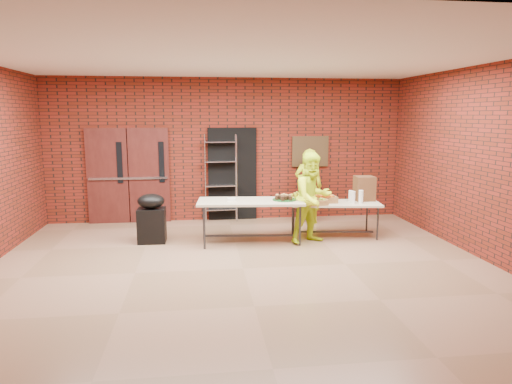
{
  "coord_description": "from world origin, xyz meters",
  "views": [
    {
      "loc": [
        -0.66,
        -6.81,
        2.37
      ],
      "look_at": [
        0.38,
        1.4,
        0.98
      ],
      "focal_mm": 32.0,
      "sensor_mm": 36.0,
      "label": 1
    }
  ],
  "objects_px": {
    "coffee_dispenser": "(364,188)",
    "volunteer_woman": "(308,186)",
    "volunteer_man": "(313,198)",
    "wire_rack": "(221,178)",
    "table_right": "(335,205)",
    "covered_grill": "(152,218)",
    "table_left": "(251,204)"
  },
  "relations": [
    {
      "from": "wire_rack",
      "to": "covered_grill",
      "type": "height_order",
      "value": "wire_rack"
    },
    {
      "from": "table_left",
      "to": "coffee_dispenser",
      "type": "bearing_deg",
      "value": 12.05
    },
    {
      "from": "volunteer_woman",
      "to": "volunteer_man",
      "type": "height_order",
      "value": "volunteer_man"
    },
    {
      "from": "table_left",
      "to": "volunteer_woman",
      "type": "bearing_deg",
      "value": 49.91
    },
    {
      "from": "covered_grill",
      "to": "table_left",
      "type": "bearing_deg",
      "value": -7.15
    },
    {
      "from": "table_left",
      "to": "table_right",
      "type": "height_order",
      "value": "table_left"
    },
    {
      "from": "table_left",
      "to": "covered_grill",
      "type": "height_order",
      "value": "covered_grill"
    },
    {
      "from": "table_left",
      "to": "volunteer_man",
      "type": "relative_size",
      "value": 1.19
    },
    {
      "from": "wire_rack",
      "to": "volunteer_woman",
      "type": "relative_size",
      "value": 1.18
    },
    {
      "from": "wire_rack",
      "to": "table_right",
      "type": "distance_m",
      "value": 2.75
    },
    {
      "from": "covered_grill",
      "to": "volunteer_man",
      "type": "xyz_separation_m",
      "value": [
        2.99,
        -0.4,
        0.39
      ]
    },
    {
      "from": "table_left",
      "to": "coffee_dispenser",
      "type": "relative_size",
      "value": 4.21
    },
    {
      "from": "table_right",
      "to": "wire_rack",
      "type": "bearing_deg",
      "value": 148.7
    },
    {
      "from": "covered_grill",
      "to": "volunteer_woman",
      "type": "bearing_deg",
      "value": 20.45
    },
    {
      "from": "wire_rack",
      "to": "volunteer_man",
      "type": "distance_m",
      "value": 2.56
    },
    {
      "from": "wire_rack",
      "to": "coffee_dispenser",
      "type": "height_order",
      "value": "wire_rack"
    },
    {
      "from": "table_left",
      "to": "volunteer_woman",
      "type": "distance_m",
      "value": 2.04
    },
    {
      "from": "coffee_dispenser",
      "to": "volunteer_woman",
      "type": "bearing_deg",
      "value": 126.12
    },
    {
      "from": "coffee_dispenser",
      "to": "covered_grill",
      "type": "relative_size",
      "value": 0.52
    },
    {
      "from": "wire_rack",
      "to": "coffee_dispenser",
      "type": "bearing_deg",
      "value": -32.83
    },
    {
      "from": "coffee_dispenser",
      "to": "volunteer_man",
      "type": "relative_size",
      "value": 0.28
    },
    {
      "from": "wire_rack",
      "to": "coffee_dispenser",
      "type": "xyz_separation_m",
      "value": [
        2.76,
        -1.57,
        -0.03
      ]
    },
    {
      "from": "coffee_dispenser",
      "to": "covered_grill",
      "type": "distance_m",
      "value": 4.17
    },
    {
      "from": "table_right",
      "to": "covered_grill",
      "type": "relative_size",
      "value": 1.93
    },
    {
      "from": "coffee_dispenser",
      "to": "volunteer_woman",
      "type": "height_order",
      "value": "volunteer_woman"
    },
    {
      "from": "table_right",
      "to": "volunteer_woman",
      "type": "relative_size",
      "value": 1.08
    },
    {
      "from": "table_right",
      "to": "covered_grill",
      "type": "xyz_separation_m",
      "value": [
        -3.52,
        0.12,
        -0.18
      ]
    },
    {
      "from": "volunteer_man",
      "to": "coffee_dispenser",
      "type": "bearing_deg",
      "value": -3.61
    },
    {
      "from": "table_left",
      "to": "coffee_dispenser",
      "type": "xyz_separation_m",
      "value": [
        2.3,
        0.27,
        0.21
      ]
    },
    {
      "from": "covered_grill",
      "to": "volunteer_woman",
      "type": "distance_m",
      "value": 3.52
    },
    {
      "from": "volunteer_woman",
      "to": "wire_rack",
      "type": "bearing_deg",
      "value": -0.27
    },
    {
      "from": "table_left",
      "to": "volunteer_woman",
      "type": "height_order",
      "value": "volunteer_woman"
    }
  ]
}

